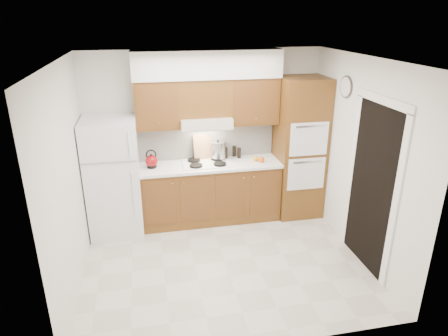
# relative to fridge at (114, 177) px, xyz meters

# --- Properties ---
(floor) EXTENTS (3.60, 3.60, 0.00)m
(floor) POSITION_rel_fridge_xyz_m (1.41, -1.14, -0.86)
(floor) COLOR beige
(floor) RESTS_ON ground
(ceiling) EXTENTS (3.60, 3.60, 0.00)m
(ceiling) POSITION_rel_fridge_xyz_m (1.41, -1.14, 1.74)
(ceiling) COLOR white
(ceiling) RESTS_ON wall_back
(wall_back) EXTENTS (3.60, 0.02, 2.60)m
(wall_back) POSITION_rel_fridge_xyz_m (1.41, 0.36, 0.44)
(wall_back) COLOR silver
(wall_back) RESTS_ON floor
(wall_left) EXTENTS (0.02, 3.00, 2.60)m
(wall_left) POSITION_rel_fridge_xyz_m (-0.40, -1.14, 0.44)
(wall_left) COLOR silver
(wall_left) RESTS_ON floor
(wall_right) EXTENTS (0.02, 3.00, 2.60)m
(wall_right) POSITION_rel_fridge_xyz_m (3.21, -1.14, 0.44)
(wall_right) COLOR silver
(wall_right) RESTS_ON floor
(fridge) EXTENTS (0.75, 0.72, 1.72)m
(fridge) POSITION_rel_fridge_xyz_m (0.00, 0.00, 0.00)
(fridge) COLOR white
(fridge) RESTS_ON floor
(base_cabinets) EXTENTS (2.11, 0.60, 0.90)m
(base_cabinets) POSITION_rel_fridge_xyz_m (1.43, 0.06, -0.41)
(base_cabinets) COLOR brown
(base_cabinets) RESTS_ON floor
(countertop) EXTENTS (2.13, 0.62, 0.04)m
(countertop) POSITION_rel_fridge_xyz_m (1.43, 0.05, 0.06)
(countertop) COLOR white
(countertop) RESTS_ON base_cabinets
(backsplash) EXTENTS (2.11, 0.03, 0.56)m
(backsplash) POSITION_rel_fridge_xyz_m (1.43, 0.34, 0.36)
(backsplash) COLOR white
(backsplash) RESTS_ON countertop
(oven_cabinet) EXTENTS (0.70, 0.65, 2.20)m
(oven_cabinet) POSITION_rel_fridge_xyz_m (2.85, 0.03, 0.24)
(oven_cabinet) COLOR brown
(oven_cabinet) RESTS_ON floor
(upper_cab_left) EXTENTS (0.63, 0.33, 0.70)m
(upper_cab_left) POSITION_rel_fridge_xyz_m (0.69, 0.19, 0.99)
(upper_cab_left) COLOR brown
(upper_cab_left) RESTS_ON wall_back
(upper_cab_right) EXTENTS (0.73, 0.33, 0.70)m
(upper_cab_right) POSITION_rel_fridge_xyz_m (2.12, 0.19, 0.99)
(upper_cab_right) COLOR brown
(upper_cab_right) RESTS_ON wall_back
(range_hood) EXTENTS (0.75, 0.45, 0.15)m
(range_hood) POSITION_rel_fridge_xyz_m (1.38, 0.13, 0.71)
(range_hood) COLOR silver
(range_hood) RESTS_ON wall_back
(upper_cab_over_hood) EXTENTS (0.75, 0.33, 0.55)m
(upper_cab_over_hood) POSITION_rel_fridge_xyz_m (1.38, 0.19, 1.06)
(upper_cab_over_hood) COLOR brown
(upper_cab_over_hood) RESTS_ON range_hood
(soffit) EXTENTS (2.13, 0.36, 0.40)m
(soffit) POSITION_rel_fridge_xyz_m (1.43, 0.18, 1.54)
(soffit) COLOR silver
(soffit) RESTS_ON wall_back
(cooktop) EXTENTS (0.74, 0.50, 0.01)m
(cooktop) POSITION_rel_fridge_xyz_m (1.38, 0.07, 0.09)
(cooktop) COLOR white
(cooktop) RESTS_ON countertop
(doorway) EXTENTS (0.02, 0.90, 2.10)m
(doorway) POSITION_rel_fridge_xyz_m (3.19, -1.49, 0.19)
(doorway) COLOR black
(doorway) RESTS_ON floor
(wall_clock) EXTENTS (0.02, 0.30, 0.30)m
(wall_clock) POSITION_rel_fridge_xyz_m (3.19, -0.59, 1.29)
(wall_clock) COLOR #3F3833
(wall_clock) RESTS_ON wall_right
(kettle) EXTENTS (0.23, 0.23, 0.18)m
(kettle) POSITION_rel_fridge_xyz_m (0.56, 0.07, 0.18)
(kettle) COLOR maroon
(kettle) RESTS_ON countertop
(cutting_board) EXTENTS (0.30, 0.15, 0.38)m
(cutting_board) POSITION_rel_fridge_xyz_m (1.35, 0.29, 0.28)
(cutting_board) COLOR tan
(cutting_board) RESTS_ON countertop
(stock_pot) EXTENTS (0.31, 0.31, 0.25)m
(stock_pot) POSITION_rel_fridge_xyz_m (1.58, 0.22, 0.24)
(stock_pot) COLOR #ABAAAF
(stock_pot) RESTS_ON cooktop
(condiment_a) EXTENTS (0.06, 0.06, 0.19)m
(condiment_a) POSITION_rel_fridge_xyz_m (1.71, 0.23, 0.17)
(condiment_a) COLOR black
(condiment_a) RESTS_ON countertop
(condiment_b) EXTENTS (0.07, 0.07, 0.17)m
(condiment_b) POSITION_rel_fridge_xyz_m (1.86, 0.31, 0.17)
(condiment_b) COLOR black
(condiment_b) RESTS_ON countertop
(condiment_c) EXTENTS (0.06, 0.06, 0.17)m
(condiment_c) POSITION_rel_fridge_xyz_m (1.92, 0.22, 0.16)
(condiment_c) COLOR black
(condiment_c) RESTS_ON countertop
(orange_near) EXTENTS (0.11, 0.11, 0.09)m
(orange_near) POSITION_rel_fridge_xyz_m (2.21, -0.04, 0.12)
(orange_near) COLOR orange
(orange_near) RESTS_ON countertop
(orange_far) EXTENTS (0.09, 0.09, 0.08)m
(orange_far) POSITION_rel_fridge_xyz_m (2.14, 0.03, 0.12)
(orange_far) COLOR orange
(orange_far) RESTS_ON countertop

